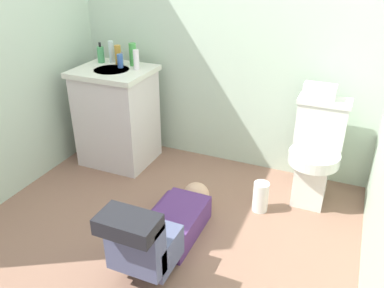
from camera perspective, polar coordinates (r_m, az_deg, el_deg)
ground_plane at (r=2.77m, az=-3.69°, el=-11.93°), size 2.96×3.07×0.04m
wall_back at (r=3.18m, az=4.72°, el=17.63°), size 2.62×0.08×2.40m
toilet at (r=2.98m, az=17.36°, el=-1.28°), size 0.36×0.46×0.75m
vanity_cabinet at (r=3.39m, az=-10.71°, el=4.07°), size 0.60×0.52×0.82m
faucet at (r=3.36m, az=-10.06°, el=12.04°), size 0.02×0.02×0.10m
person_plumber at (r=2.45m, az=-4.24°, el=-12.01°), size 0.39×1.06×0.52m
tissue_box at (r=2.89m, az=17.90°, el=7.24°), size 0.22×0.11×0.10m
soap_dispenser at (r=3.44m, az=-13.00°, el=12.45°), size 0.06×0.06×0.17m
bottle_clear at (r=3.41m, az=-11.53°, el=12.86°), size 0.04×0.04×0.18m
bottle_amber at (r=3.36m, az=-10.60°, el=12.50°), size 0.05×0.05×0.16m
bottle_blue at (r=3.26m, az=-10.30°, el=11.68°), size 0.05×0.05×0.11m
bottle_green at (r=3.30m, az=-8.52°, el=12.63°), size 0.06×0.06×0.18m
bottle_white at (r=3.20m, az=-8.03°, el=11.94°), size 0.05×0.05×0.15m
paper_towel_roll at (r=2.87m, az=9.84°, el=-7.48°), size 0.11×0.11×0.22m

